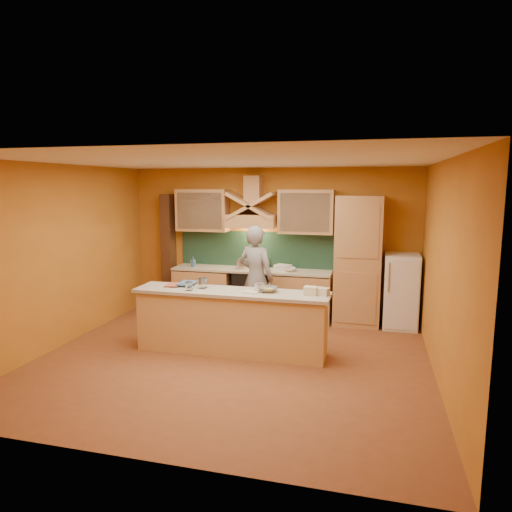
% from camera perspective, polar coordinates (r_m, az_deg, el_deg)
% --- Properties ---
extents(floor, '(5.50, 5.00, 0.01)m').
position_cam_1_polar(floor, '(6.70, -3.05, -12.85)').
color(floor, brown).
rests_on(floor, ground).
extents(ceiling, '(5.50, 5.00, 0.01)m').
position_cam_1_polar(ceiling, '(6.24, -3.26, 11.80)').
color(ceiling, white).
rests_on(ceiling, wall_back).
extents(wall_back, '(5.50, 0.02, 2.80)m').
position_cam_1_polar(wall_back, '(8.71, 1.82, 1.74)').
color(wall_back, '#BD7424').
rests_on(wall_back, floor).
extents(wall_front, '(5.50, 0.02, 2.80)m').
position_cam_1_polar(wall_front, '(4.07, -13.92, -6.79)').
color(wall_front, '#BD7424').
rests_on(wall_front, floor).
extents(wall_left, '(0.02, 5.00, 2.80)m').
position_cam_1_polar(wall_left, '(7.61, -23.30, -0.02)').
color(wall_left, '#BD7424').
rests_on(wall_left, floor).
extents(wall_right, '(0.02, 5.00, 2.80)m').
position_cam_1_polar(wall_right, '(6.09, 22.35, -2.01)').
color(wall_right, '#BD7424').
rests_on(wall_right, floor).
extents(base_cabinet_left, '(1.10, 0.60, 0.86)m').
position_cam_1_polar(base_cabinet_left, '(8.96, -6.48, -4.42)').
color(base_cabinet_left, tan).
rests_on(base_cabinet_left, floor).
extents(base_cabinet_right, '(1.10, 0.60, 0.86)m').
position_cam_1_polar(base_cabinet_right, '(8.48, 5.65, -5.17)').
color(base_cabinet_right, tan).
rests_on(base_cabinet_right, floor).
extents(counter_top, '(3.00, 0.62, 0.04)m').
position_cam_1_polar(counter_top, '(8.57, -0.59, -1.76)').
color(counter_top, '#BBB19E').
rests_on(counter_top, base_cabinet_left).
extents(stove, '(0.60, 0.58, 0.90)m').
position_cam_1_polar(stove, '(8.66, -0.59, -4.68)').
color(stove, black).
rests_on(stove, floor).
extents(backsplash, '(3.00, 0.03, 0.70)m').
position_cam_1_polar(backsplash, '(8.79, -0.11, 0.82)').
color(backsplash, '#183528').
rests_on(backsplash, wall_back).
extents(range_hood, '(0.92, 0.50, 0.24)m').
position_cam_1_polar(range_hood, '(8.50, -0.51, 4.41)').
color(range_hood, tan).
rests_on(range_hood, wall_back).
extents(hood_chimney, '(0.30, 0.30, 0.50)m').
position_cam_1_polar(hood_chimney, '(8.57, -0.34, 8.33)').
color(hood_chimney, tan).
rests_on(hood_chimney, wall_back).
extents(upper_cabinet_left, '(1.00, 0.35, 0.80)m').
position_cam_1_polar(upper_cabinet_left, '(8.87, -6.67, 5.70)').
color(upper_cabinet_left, tan).
rests_on(upper_cabinet_left, wall_back).
extents(upper_cabinet_right, '(1.00, 0.35, 0.80)m').
position_cam_1_polar(upper_cabinet_right, '(8.36, 6.29, 5.52)').
color(upper_cabinet_right, tan).
rests_on(upper_cabinet_right, wall_back).
extents(pantry_column, '(0.80, 0.60, 2.30)m').
position_cam_1_polar(pantry_column, '(8.25, 12.61, -0.63)').
color(pantry_column, tan).
rests_on(pantry_column, floor).
extents(fridge, '(0.58, 0.60, 1.30)m').
position_cam_1_polar(fridge, '(8.35, 17.65, -4.21)').
color(fridge, white).
rests_on(fridge, floor).
extents(trim_column_left, '(0.20, 0.30, 2.30)m').
position_cam_1_polar(trim_column_left, '(9.27, -10.85, 0.46)').
color(trim_column_left, '#472816').
rests_on(trim_column_left, floor).
extents(island_body, '(2.80, 0.55, 0.88)m').
position_cam_1_polar(island_body, '(6.85, -3.12, -8.46)').
color(island_body, '#E2B473').
rests_on(island_body, floor).
extents(island_top, '(2.90, 0.62, 0.05)m').
position_cam_1_polar(island_top, '(6.73, -3.16, -4.55)').
color(island_top, '#BBB19E').
rests_on(island_top, island_body).
extents(person, '(0.76, 0.62, 1.81)m').
position_cam_1_polar(person, '(7.82, -0.00, -2.77)').
color(person, gray).
rests_on(person, floor).
extents(pot_large, '(0.27, 0.27, 0.17)m').
position_cam_1_polar(pot_large, '(8.57, -1.68, -1.19)').
color(pot_large, silver).
rests_on(pot_large, stove).
extents(pot_small, '(0.20, 0.20, 0.15)m').
position_cam_1_polar(pot_small, '(8.60, 0.37, -1.22)').
color(pot_small, '#BABBC1').
rests_on(pot_small, stove).
extents(soap_bottle_a, '(0.10, 0.10, 0.18)m').
position_cam_1_polar(soap_bottle_a, '(8.93, -7.87, -0.69)').
color(soap_bottle_a, white).
rests_on(soap_bottle_a, counter_top).
extents(soap_bottle_b, '(0.11, 0.11, 0.21)m').
position_cam_1_polar(soap_bottle_b, '(8.87, -7.88, -0.66)').
color(soap_bottle_b, '#2E5280').
rests_on(soap_bottle_b, counter_top).
extents(bowl_back, '(0.26, 0.26, 0.07)m').
position_cam_1_polar(bowl_back, '(8.35, 4.22, -1.68)').
color(bowl_back, white).
rests_on(bowl_back, counter_top).
extents(dish_rack, '(0.33, 0.29, 0.10)m').
position_cam_1_polar(dish_rack, '(8.45, 3.37, -1.44)').
color(dish_rack, silver).
rests_on(dish_rack, counter_top).
extents(book_lower, '(0.24, 0.30, 0.03)m').
position_cam_1_polar(book_lower, '(7.17, -11.10, -3.55)').
color(book_lower, '#A5523B').
rests_on(book_lower, island_top).
extents(book_upper, '(0.26, 0.35, 0.03)m').
position_cam_1_polar(book_upper, '(7.17, -9.51, -3.32)').
color(book_upper, '#415F8F').
rests_on(book_upper, island_top).
extents(jar_large, '(0.15, 0.15, 0.15)m').
position_cam_1_polar(jar_large, '(6.92, -6.72, -3.37)').
color(jar_large, silver).
rests_on(jar_large, island_top).
extents(jar_small, '(0.11, 0.11, 0.12)m').
position_cam_1_polar(jar_small, '(6.79, -8.37, -3.75)').
color(jar_small, white).
rests_on(jar_small, island_top).
extents(kitchen_scale, '(0.13, 0.13, 0.10)m').
position_cam_1_polar(kitchen_scale, '(6.67, 0.49, -3.97)').
color(kitchen_scale, silver).
rests_on(kitchen_scale, island_top).
extents(mixing_bowl, '(0.31, 0.31, 0.07)m').
position_cam_1_polar(mixing_bowl, '(6.64, 1.52, -4.19)').
color(mixing_bowl, silver).
rests_on(mixing_bowl, island_top).
extents(cloth, '(0.24, 0.19, 0.01)m').
position_cam_1_polar(cloth, '(6.59, -0.58, -4.53)').
color(cloth, beige).
rests_on(cloth, island_top).
extents(grocery_bag_a, '(0.19, 0.15, 0.12)m').
position_cam_1_polar(grocery_bag_a, '(6.50, 6.84, -4.32)').
color(grocery_bag_a, beige).
rests_on(grocery_bag_a, island_top).
extents(grocery_bag_b, '(0.20, 0.18, 0.10)m').
position_cam_1_polar(grocery_bag_b, '(6.49, 8.34, -4.43)').
color(grocery_bag_b, beige).
rests_on(grocery_bag_b, island_top).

